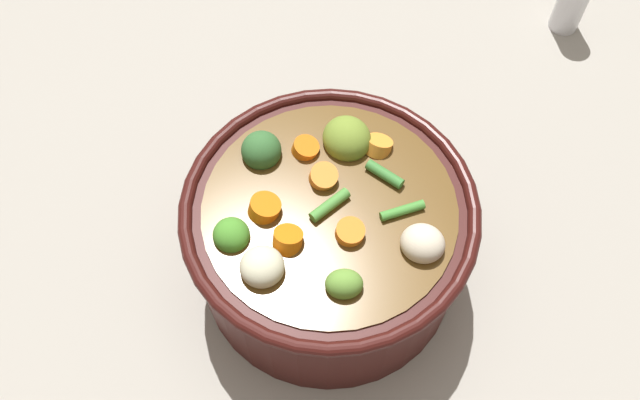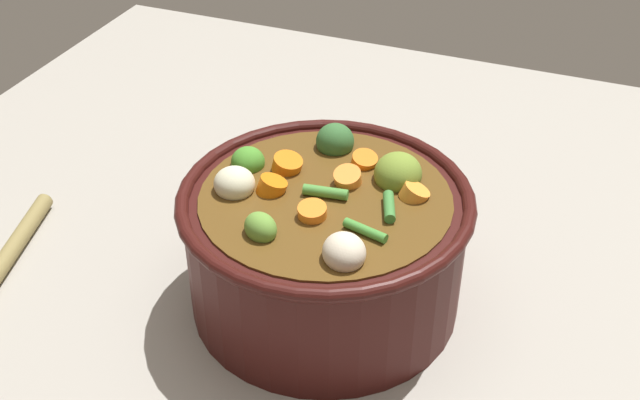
{
  "view_description": "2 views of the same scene",
  "coord_description": "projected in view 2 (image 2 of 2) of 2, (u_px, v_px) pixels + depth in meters",
  "views": [
    {
      "loc": [
        -0.16,
        -0.24,
        0.62
      ],
      "look_at": [
        -0.0,
        0.01,
        0.11
      ],
      "focal_mm": 38.43,
      "sensor_mm": 36.0,
      "label": 1
    },
    {
      "loc": [
        0.2,
        -0.52,
        0.52
      ],
      "look_at": [
        -0.0,
        -0.0,
        0.11
      ],
      "focal_mm": 45.34,
      "sensor_mm": 36.0,
      "label": 2
    }
  ],
  "objects": [
    {
      "name": "ground_plane",
      "position": [
        325.0,
        298.0,
        0.76
      ],
      "size": [
        1.1,
        1.1,
        0.0
      ],
      "primitive_type": "plane",
      "color": "#9E998E"
    },
    {
      "name": "cooking_pot",
      "position": [
        325.0,
        245.0,
        0.72
      ],
      "size": [
        0.26,
        0.26,
        0.14
      ],
      "color": "#38110F",
      "rests_on": "ground_plane"
    }
  ]
}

